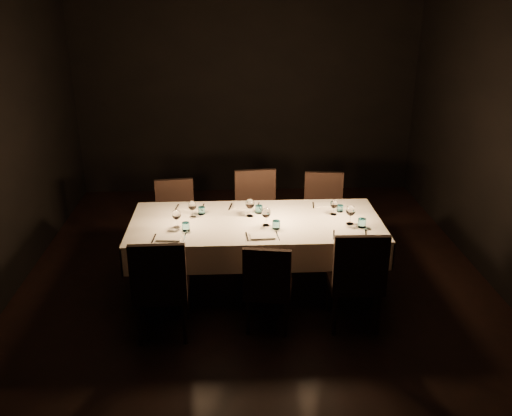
{
  "coord_description": "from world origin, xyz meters",
  "views": [
    {
      "loc": [
        -0.23,
        -4.99,
        2.93
      ],
      "look_at": [
        0.0,
        0.0,
        0.9
      ],
      "focal_mm": 38.0,
      "sensor_mm": 36.0,
      "label": 1
    }
  ],
  "objects_px": {
    "dining_table": "(256,228)",
    "chair_near_left": "(161,285)",
    "chair_far_right": "(323,209)",
    "chair_near_right": "(357,276)",
    "chair_far_left": "(176,216)",
    "chair_far_center": "(257,210)",
    "chair_near_center": "(268,283)"
  },
  "relations": [
    {
      "from": "chair_near_left",
      "to": "chair_far_center",
      "type": "distance_m",
      "value": 1.89
    },
    {
      "from": "chair_near_left",
      "to": "chair_near_right",
      "type": "bearing_deg",
      "value": -179.15
    },
    {
      "from": "chair_near_center",
      "to": "chair_far_right",
      "type": "bearing_deg",
      "value": -105.53
    },
    {
      "from": "chair_near_left",
      "to": "chair_far_left",
      "type": "distance_m",
      "value": 1.63
    },
    {
      "from": "dining_table",
      "to": "chair_near_center",
      "type": "distance_m",
      "value": 0.81
    },
    {
      "from": "chair_near_left",
      "to": "chair_far_center",
      "type": "height_order",
      "value": "chair_far_center"
    },
    {
      "from": "chair_near_right",
      "to": "chair_far_center",
      "type": "xyz_separation_m",
      "value": [
        -0.82,
        1.59,
        0.0
      ]
    },
    {
      "from": "dining_table",
      "to": "chair_far_right",
      "type": "height_order",
      "value": "chair_far_right"
    },
    {
      "from": "dining_table",
      "to": "chair_near_left",
      "type": "height_order",
      "value": "chair_near_left"
    },
    {
      "from": "dining_table",
      "to": "chair_near_left",
      "type": "xyz_separation_m",
      "value": [
        -0.87,
        -0.85,
        -0.15
      ]
    },
    {
      "from": "chair_near_center",
      "to": "chair_far_left",
      "type": "height_order",
      "value": "chair_far_left"
    },
    {
      "from": "chair_near_right",
      "to": "chair_far_left",
      "type": "distance_m",
      "value": 2.35
    },
    {
      "from": "chair_near_left",
      "to": "chair_far_right",
      "type": "relative_size",
      "value": 1.05
    },
    {
      "from": "chair_near_right",
      "to": "chair_far_right",
      "type": "height_order",
      "value": "chair_near_right"
    },
    {
      "from": "chair_near_center",
      "to": "chair_far_center",
      "type": "relative_size",
      "value": 0.88
    },
    {
      "from": "chair_near_center",
      "to": "chair_far_left",
      "type": "distance_m",
      "value": 1.83
    },
    {
      "from": "chair_near_left",
      "to": "chair_far_right",
      "type": "height_order",
      "value": "chair_near_left"
    },
    {
      "from": "dining_table",
      "to": "chair_near_center",
      "type": "height_order",
      "value": "chair_near_center"
    },
    {
      "from": "chair_far_center",
      "to": "chair_far_right",
      "type": "height_order",
      "value": "chair_far_center"
    },
    {
      "from": "chair_near_center",
      "to": "chair_far_left",
      "type": "bearing_deg",
      "value": -49.08
    },
    {
      "from": "chair_far_left",
      "to": "chair_far_center",
      "type": "distance_m",
      "value": 0.94
    },
    {
      "from": "dining_table",
      "to": "chair_near_left",
      "type": "bearing_deg",
      "value": -135.81
    },
    {
      "from": "chair_far_right",
      "to": "chair_near_left",
      "type": "bearing_deg",
      "value": -128.2
    },
    {
      "from": "chair_near_center",
      "to": "chair_far_right",
      "type": "height_order",
      "value": "chair_far_right"
    },
    {
      "from": "chair_near_center",
      "to": "dining_table",
      "type": "bearing_deg",
      "value": -75.55
    },
    {
      "from": "dining_table",
      "to": "chair_near_center",
      "type": "xyz_separation_m",
      "value": [
        0.07,
        -0.78,
        -0.2
      ]
    },
    {
      "from": "chair_far_right",
      "to": "dining_table",
      "type": "bearing_deg",
      "value": -127.32
    },
    {
      "from": "dining_table",
      "to": "chair_far_left",
      "type": "bearing_deg",
      "value": 138.59
    },
    {
      "from": "chair_far_right",
      "to": "chair_far_center",
      "type": "bearing_deg",
      "value": -169.4
    },
    {
      "from": "chair_near_right",
      "to": "chair_far_center",
      "type": "relative_size",
      "value": 1.0
    },
    {
      "from": "dining_table",
      "to": "chair_far_center",
      "type": "xyz_separation_m",
      "value": [
        0.05,
        0.81,
        -0.14
      ]
    },
    {
      "from": "dining_table",
      "to": "chair_far_center",
      "type": "bearing_deg",
      "value": 86.66
    }
  ]
}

